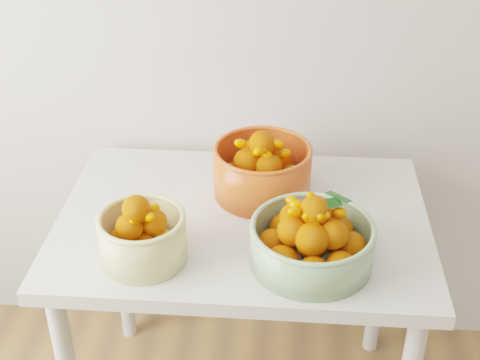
# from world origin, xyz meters

# --- Properties ---
(table) EXTENTS (1.00, 0.70, 0.75)m
(table) POSITION_xyz_m (-0.40, 1.60, 0.65)
(table) COLOR silver
(table) RESTS_ON ground
(bowl_cream) EXTENTS (0.24, 0.24, 0.18)m
(bowl_cream) POSITION_xyz_m (-0.63, 1.40, 0.82)
(bowl_cream) COLOR #DCCD86
(bowl_cream) RESTS_ON table
(bowl_green) EXTENTS (0.34, 0.34, 0.19)m
(bowl_green) POSITION_xyz_m (-0.22, 1.42, 0.82)
(bowl_green) COLOR #86AB7A
(bowl_green) RESTS_ON table
(bowl_orange) EXTENTS (0.28, 0.28, 0.20)m
(bowl_orange) POSITION_xyz_m (-0.36, 1.72, 0.83)
(bowl_orange) COLOR #E0471B
(bowl_orange) RESTS_ON table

